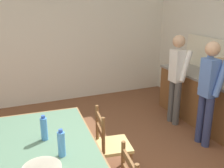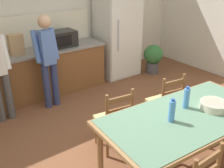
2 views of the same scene
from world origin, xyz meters
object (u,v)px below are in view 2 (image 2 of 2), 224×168
object	(u,v)px
chair_side_far_left	(115,120)
person_at_counter	(48,58)
microwave	(62,39)
dining_table	(186,120)
potted_plant	(153,57)
serving_bowl	(214,105)
bottle_off_centre	(186,98)
paper_bag	(16,45)
chair_side_far_right	(166,102)
bottle_near_centre	(172,111)
refrigerator	(118,35)

from	to	relation	value
chair_side_far_left	person_at_counter	world-z (taller)	person_at_counter
microwave	dining_table	size ratio (longest dim) A/B	0.24
microwave	potted_plant	distance (m)	2.18
dining_table	person_at_counter	xyz separation A→B (m)	(-0.57, 2.45, 0.20)
dining_table	serving_bowl	distance (m)	0.38
microwave	serving_bowl	world-z (taller)	microwave
bottle_off_centre	serving_bowl	world-z (taller)	bottle_off_centre
dining_table	paper_bag	bearing A→B (deg)	107.15
dining_table	microwave	bearing A→B (deg)	90.76
chair_side_far_right	person_at_counter	bearing A→B (deg)	-49.68
person_at_counter	bottle_near_centre	bearing A→B (deg)	-172.43
serving_bowl	chair_side_far_left	size ratio (longest dim) A/B	0.35
chair_side_far_left	microwave	bearing A→B (deg)	-91.16
microwave	bottle_off_centre	bearing A→B (deg)	-87.02
bottle_near_centre	chair_side_far_right	xyz separation A→B (m)	(0.76, 0.74, -0.46)
bottle_near_centre	person_at_counter	world-z (taller)	person_at_counter
dining_table	chair_side_far_right	world-z (taller)	chair_side_far_right
bottle_near_centre	potted_plant	world-z (taller)	bottle_near_centre
dining_table	person_at_counter	world-z (taller)	person_at_counter
bottle_off_centre	chair_side_far_right	distance (m)	0.88
dining_table	bottle_near_centre	distance (m)	0.32
bottle_near_centre	chair_side_far_left	world-z (taller)	bottle_near_centre
bottle_near_centre	chair_side_far_left	bearing A→B (deg)	100.67
bottle_off_centre	serving_bowl	xyz separation A→B (m)	(0.24, -0.22, -0.07)
refrigerator	microwave	distance (m)	1.33
refrigerator	bottle_near_centre	bearing A→B (deg)	-117.65
bottle_near_centre	chair_side_far_left	xyz separation A→B (m)	(-0.15, 0.80, -0.46)
serving_bowl	microwave	bearing A→B (deg)	97.20
paper_bag	dining_table	world-z (taller)	paper_bag
paper_bag	potted_plant	world-z (taller)	paper_bag
paper_bag	dining_table	distance (m)	3.12
person_at_counter	dining_table	bearing A→B (deg)	-166.77
bottle_near_centre	chair_side_far_right	size ratio (longest dim) A/B	0.30
chair_side_far_right	chair_side_far_left	world-z (taller)	same
serving_bowl	chair_side_far_right	size ratio (longest dim) A/B	0.35
microwave	paper_bag	xyz separation A→B (m)	(-0.87, -0.01, 0.03)
paper_bag	potted_plant	bearing A→B (deg)	-8.62
refrigerator	chair_side_far_right	size ratio (longest dim) A/B	2.01
microwave	bottle_near_centre	distance (m)	2.96
bottle_off_centre	person_at_counter	distance (m)	2.43
paper_bag	bottle_near_centre	size ratio (longest dim) A/B	1.33
person_at_counter	microwave	bearing A→B (deg)	-45.90
bottle_near_centre	potted_plant	distance (m)	3.40
microwave	serving_bowl	xyz separation A→B (m)	(0.39, -3.06, -0.21)
microwave	bottle_off_centre	distance (m)	2.85
microwave	bottle_near_centre	world-z (taller)	microwave
microwave	chair_side_far_right	xyz separation A→B (m)	(0.54, -2.21, -0.59)
microwave	potted_plant	world-z (taller)	microwave
bottle_near_centre	bottle_off_centre	bearing A→B (deg)	15.41
chair_side_far_right	chair_side_far_left	distance (m)	0.91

